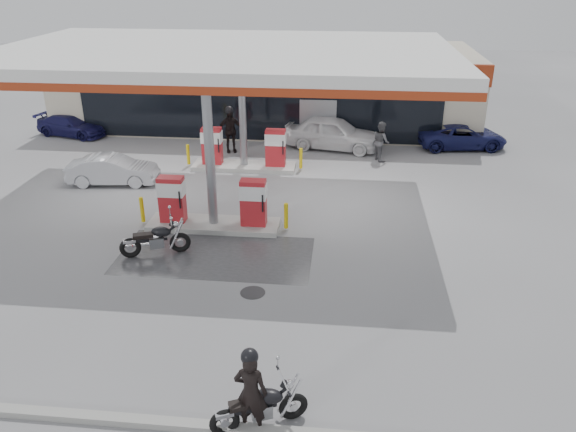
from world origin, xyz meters
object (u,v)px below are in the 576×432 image
main_motorcycle (261,408)px  parked_motorcycle (156,240)px  pump_island_near (213,208)px  sedan_white (333,133)px  biker_walking (230,131)px  hatchback_silver (113,170)px  parked_car_left (72,125)px  biker_main (251,392)px  pump_island_far (244,153)px  attendant (381,141)px  parked_car_right (462,136)px

main_motorcycle → parked_motorcycle: bearing=98.9°
pump_island_near → main_motorcycle: 9.27m
sedan_white → biker_walking: biker_walking is taller
hatchback_silver → parked_car_left: (-4.78, 6.40, -0.05)m
biker_main → pump_island_near: bearing=-67.8°
pump_island_far → hatchback_silver: bearing=-154.3°
attendant → hatchback_silver: attendant is taller
pump_island_near → attendant: bearing=52.2°
main_motorcycle → sedan_white: 18.00m
parked_car_right → parked_car_left: bearing=82.5°
pump_island_far → parked_car_right: pump_island_far is taller
main_motorcycle → sedan_white: size_ratio=0.41×
parked_car_left → parked_car_right: size_ratio=0.89×
sedan_white → hatchback_silver: bearing=134.3°
sedan_white → parked_car_right: (6.22, 0.80, -0.20)m
parked_motorcycle → parked_car_right: bearing=26.9°
biker_main → hatchback_silver: biker_main is taller
main_motorcycle → parked_car_left: bearing=100.3°
main_motorcycle → attendant: attendant is taller
biker_walking → parked_car_right: bearing=-10.5°
attendant → parked_car_right: size_ratio=0.42×
biker_main → attendant: biker_main is taller
attendant → parked_car_right: bearing=-81.6°
sedan_white → parked_car_left: (-13.54, 0.80, -0.24)m
pump_island_near → attendant: 9.79m
parked_car_left → main_motorcycle: bearing=-131.2°
parked_motorcycle → parked_car_left: (-8.45, 12.11, 0.05)m
parked_car_right → biker_walking: bearing=91.8°
parked_car_left → parked_motorcycle: bearing=-130.4°
sedan_white → biker_walking: size_ratio=2.23×
attendant → parked_car_left: 15.93m
biker_main → biker_walking: (-3.82, 17.06, 0.14)m
parked_car_left → attendant: bearing=-83.4°
parked_motorcycle → parked_car_right: 16.58m
attendant → pump_island_far: bearing=85.1°
sedan_white → attendant: bearing=-111.6°
main_motorcycle → biker_main: 0.48m
pump_island_near → parked_motorcycle: (-1.32, -2.11, -0.21)m
pump_island_near → main_motorcycle: size_ratio=2.72×
pump_island_far → main_motorcycle: pump_island_far is taller
pump_island_near → attendant: size_ratio=2.87×
main_motorcycle → pump_island_far: bearing=77.5°
parked_motorcycle → pump_island_far: bearing=60.7°
parked_motorcycle → parked_car_left: parked_motorcycle is taller
main_motorcycle → pump_island_near: bearing=84.8°
parked_car_right → biker_walking: (-11.04, -1.80, 0.45)m
main_motorcycle → parked_car_left: size_ratio=0.50×
parked_car_left → parked_car_right: (19.77, 0.00, 0.04)m
pump_island_far → main_motorcycle: (2.95, -14.78, -0.25)m
main_motorcycle → parked_car_left: (-12.72, 18.78, 0.09)m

